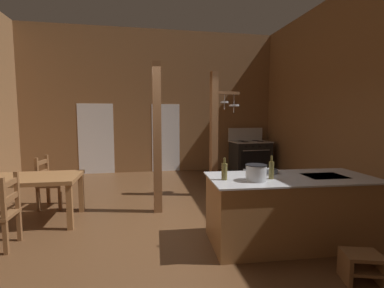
{
  "coord_description": "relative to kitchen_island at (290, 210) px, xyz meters",
  "views": [
    {
      "loc": [
        -0.35,
        -4.08,
        1.67
      ],
      "look_at": [
        0.51,
        0.63,
        1.19
      ],
      "focal_mm": 25.6,
      "sensor_mm": 36.0,
      "label": 1
    }
  ],
  "objects": [
    {
      "name": "ground_plane",
      "position": [
        -1.56,
        0.85,
        -0.49
      ],
      "size": [
        8.22,
        9.35,
        0.1
      ],
      "primitive_type": "cube",
      "color": "brown"
    },
    {
      "name": "wall_back",
      "position": [
        -1.56,
        5.19,
        1.68
      ],
      "size": [
        8.22,
        0.14,
        4.24
      ],
      "primitive_type": "cube",
      "color": "brown",
      "rests_on": "ground_plane"
    },
    {
      "name": "glazed_door_back_left",
      "position": [
        -3.23,
        5.12,
        0.58
      ],
      "size": [
        1.0,
        0.01,
        2.05
      ],
      "primitive_type": "cube",
      "color": "white",
      "rests_on": "ground_plane"
    },
    {
      "name": "glazed_panel_back_right",
      "position": [
        -1.19,
        5.12,
        0.58
      ],
      "size": [
        0.84,
        0.01,
        2.05
      ],
      "primitive_type": "cube",
      "color": "white",
      "rests_on": "ground_plane"
    },
    {
      "name": "kitchen_island",
      "position": [
        0.0,
        0.0,
        0.0
      ],
      "size": [
        2.2,
        1.06,
        0.89
      ],
      "color": "olive",
      "rests_on": "ground_plane"
    },
    {
      "name": "stove_range",
      "position": [
        1.32,
        4.56,
        0.04
      ],
      "size": [
        1.18,
        0.88,
        1.32
      ],
      "color": "black",
      "rests_on": "ground_plane"
    },
    {
      "name": "support_post_with_pot_rack",
      "position": [
        -0.4,
        2.32,
        0.93
      ],
      "size": [
        0.64,
        0.24,
        2.59
      ],
      "color": "brown",
      "rests_on": "ground_plane"
    },
    {
      "name": "support_post_center",
      "position": [
        -1.66,
        1.5,
        0.85
      ],
      "size": [
        0.14,
        0.14,
        2.59
      ],
      "color": "brown",
      "rests_on": "ground_plane"
    },
    {
      "name": "step_stool",
      "position": [
        0.25,
        -0.95,
        -0.26
      ],
      "size": [
        0.42,
        0.37,
        0.3
      ],
      "color": "brown",
      "rests_on": "ground_plane"
    },
    {
      "name": "dining_table",
      "position": [
        -3.77,
        1.35,
        0.21
      ],
      "size": [
        1.7,
        0.9,
        0.74
      ],
      "color": "olive",
      "rests_on": "ground_plane"
    },
    {
      "name": "ladderback_chair_by_post",
      "position": [
        -3.59,
        2.11,
        0.01
      ],
      "size": [
        0.49,
        0.49,
        0.95
      ],
      "color": "brown",
      "rests_on": "ground_plane"
    },
    {
      "name": "ladderback_chair_at_table_end",
      "position": [
        -3.7,
        0.5,
        0.01
      ],
      "size": [
        0.44,
        0.44,
        0.95
      ],
      "color": "brown",
      "rests_on": "ground_plane"
    },
    {
      "name": "stockpot_on_counter",
      "position": [
        -0.55,
        -0.13,
        0.54
      ],
      "size": [
        0.33,
        0.26,
        0.2
      ],
      "color": "#B7BABF",
      "rests_on": "kitchen_island"
    },
    {
      "name": "mixing_bowl_on_counter",
      "position": [
        -0.15,
        0.25,
        0.47
      ],
      "size": [
        0.17,
        0.17,
        0.06
      ],
      "color": "slate",
      "rests_on": "kitchen_island"
    },
    {
      "name": "bottle_tall_on_counter",
      "position": [
        -0.91,
        -0.0,
        0.55
      ],
      "size": [
        0.07,
        0.07,
        0.28
      ],
      "color": "brown",
      "rests_on": "kitchen_island"
    },
    {
      "name": "bottle_short_on_counter",
      "position": [
        -0.31,
        -0.06,
        0.56
      ],
      "size": [
        0.06,
        0.06,
        0.3
      ],
      "color": "brown",
      "rests_on": "kitchen_island"
    }
  ]
}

